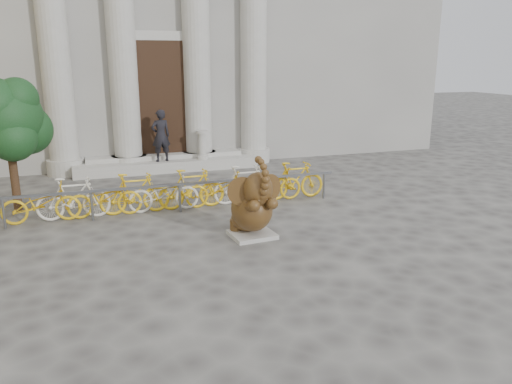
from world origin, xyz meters
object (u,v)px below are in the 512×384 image
object	(u,v)px
elephant_statue	(253,208)
pedestrian	(161,136)
bike_rack	(177,190)
tree	(8,120)

from	to	relation	value
elephant_statue	pedestrian	world-z (taller)	pedestrian
elephant_statue	bike_rack	distance (m)	2.73
elephant_statue	pedestrian	distance (m)	6.96
elephant_statue	pedestrian	size ratio (longest dim) A/B	1.04
tree	pedestrian	size ratio (longest dim) A/B	1.90
bike_rack	elephant_statue	bearing A→B (deg)	-65.59
pedestrian	elephant_statue	bearing A→B (deg)	88.90
elephant_statue	bike_rack	size ratio (longest dim) A/B	0.22
bike_rack	tree	world-z (taller)	tree
elephant_statue	pedestrian	xyz separation A→B (m)	(-0.85, 6.89, 0.56)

